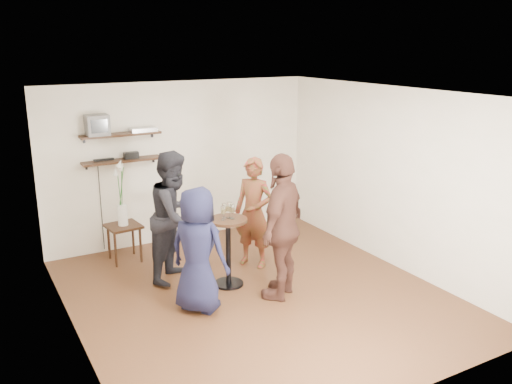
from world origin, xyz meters
The scene contains 18 objects.
room centered at (0.00, 0.00, 1.30)m, with size 4.58×5.08×2.68m.
shelf_upper centered at (-1.00, 2.38, 1.85)m, with size 1.20×0.25×0.04m, color black.
shelf_lower centered at (-1.00, 2.38, 1.45)m, with size 1.20×0.25×0.04m, color black.
crt_monitor centered at (-1.34, 2.38, 2.02)m, with size 0.32×0.30×0.30m, color #59595B.
dvd_deck centered at (-0.66, 2.38, 1.90)m, with size 0.40×0.24×0.06m, color silver.
radio centered at (-0.86, 2.38, 1.52)m, with size 0.22×0.10×0.10m, color black.
power_strip centered at (-1.27, 2.42, 1.48)m, with size 0.30×0.05×0.03m, color black.
side_table centered at (-1.16, 1.98, 0.47)m, with size 0.52×0.52×0.56m.
vase_lilies centered at (-1.16, 1.98, 0.88)m, with size 0.20×0.20×1.02m.
drinks_table centered at (-0.18, 0.46, 0.60)m, with size 0.52×0.52×0.94m.
wine_glass_fl centered at (-0.25, 0.44, 1.07)m, with size 0.06×0.06×0.19m.
wine_glass_fr centered at (-0.12, 0.43, 1.08)m, with size 0.07×0.07×0.20m.
wine_glass_bl centered at (-0.20, 0.51, 1.07)m, with size 0.07×0.07×0.20m.
wine_glass_br centered at (-0.15, 0.47, 1.09)m, with size 0.07×0.07×0.22m.
person_plaid centered at (0.46, 0.89, 0.81)m, with size 0.59×0.39×1.61m, color red.
person_dark centered at (-0.70, 1.02, 0.90)m, with size 0.88×0.68×1.80m, color black.
person_navy centered at (-0.80, 0.01, 0.78)m, with size 0.76×0.49×1.56m, color #161732.
person_brown centered at (0.29, -0.16, 0.94)m, with size 1.10×0.46×1.89m, color #47271E.
Camera 1 is at (-3.17, -5.62, 3.19)m, focal length 38.00 mm.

